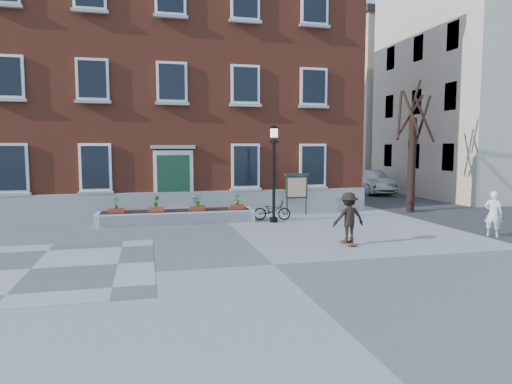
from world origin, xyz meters
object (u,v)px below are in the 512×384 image
object	(u,v)px
skateboarder	(349,218)
lamp_post	(274,160)
bicycle	(272,210)
parked_car	(370,182)
bystander	(493,214)
notice_board	(297,187)

from	to	relation	value
skateboarder	lamp_post	bearing A→B (deg)	102.81
bicycle	skateboarder	bearing A→B (deg)	-157.65
parked_car	skateboarder	bearing A→B (deg)	-116.47
bicycle	bystander	size ratio (longest dim) A/B	0.98
parked_car	bystander	world-z (taller)	bystander
bicycle	parked_car	bearing A→B (deg)	-33.60
parked_car	notice_board	xyz separation A→B (m)	(-7.83, -8.03, 0.49)
bicycle	skateboarder	world-z (taller)	skateboarder
bicycle	parked_car	distance (m)	13.10
bystander	parked_car	bearing A→B (deg)	-48.04
notice_board	lamp_post	bearing A→B (deg)	-132.02
bystander	notice_board	distance (m)	8.06
bicycle	lamp_post	bearing A→B (deg)	-177.07
bicycle	bystander	world-z (taller)	bystander
bystander	lamp_post	bearing A→B (deg)	17.28
parked_car	notice_board	distance (m)	11.23
skateboarder	parked_car	bearing A→B (deg)	60.15
parked_car	bystander	distance (m)	14.77
parked_car	skateboarder	world-z (taller)	skateboarder
lamp_post	notice_board	world-z (taller)	lamp_post
parked_car	skateboarder	xyz separation A→B (m)	(-8.31, -14.48, 0.08)
bystander	skateboarder	xyz separation A→B (m)	(-5.31, -0.02, 0.07)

